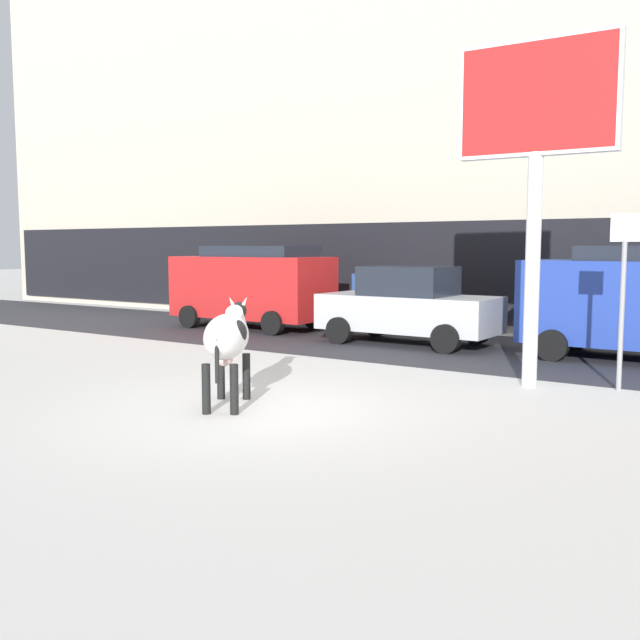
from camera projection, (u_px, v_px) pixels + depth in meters
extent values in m
plane|color=silver|center=(253.00, 412.00, 9.92)|extent=(120.00, 120.00, 0.00)
cube|color=#333338|center=(461.00, 349.00, 16.01)|extent=(60.00, 5.60, 0.01)
cube|color=#BCB29E|center=(554.00, 102.00, 20.76)|extent=(44.00, 6.00, 13.00)
cube|color=black|center=(515.00, 273.00, 18.75)|extent=(43.12, 0.10, 2.80)
ellipsoid|color=silver|center=(227.00, 336.00, 10.18)|extent=(1.22, 1.51, 0.64)
ellipsoid|color=black|center=(237.00, 334.00, 10.06)|extent=(0.52, 0.62, 0.40)
cylinder|color=black|center=(221.00, 376.00, 10.74)|extent=(0.12, 0.12, 0.70)
cylinder|color=black|center=(246.00, 376.00, 10.72)|extent=(0.12, 0.12, 0.70)
cylinder|color=black|center=(206.00, 389.00, 9.77)|extent=(0.12, 0.12, 0.70)
cylinder|color=black|center=(234.00, 389.00, 9.75)|extent=(0.12, 0.12, 0.70)
cylinder|color=silver|center=(236.00, 319.00, 10.90)|extent=(0.46, 0.54, 0.44)
ellipsoid|color=black|center=(239.00, 311.00, 11.11)|extent=(0.43, 0.50, 0.28)
cone|color=beige|center=(231.00, 301.00, 11.06)|extent=(0.13, 0.11, 0.15)
cone|color=beige|center=(245.00, 301.00, 11.05)|extent=(0.13, 0.11, 0.15)
cylinder|color=black|center=(217.00, 361.00, 9.54)|extent=(0.06, 0.06, 0.60)
ellipsoid|color=beige|center=(224.00, 359.00, 10.03)|extent=(0.35, 0.36, 0.20)
cylinder|color=silver|center=(532.00, 271.00, 11.52)|extent=(0.24, 0.24, 3.80)
cube|color=silver|center=(538.00, 98.00, 11.23)|extent=(2.53, 0.29, 1.82)
cube|color=red|center=(537.00, 97.00, 11.21)|extent=(2.40, 0.25, 1.70)
cube|color=red|center=(251.00, 287.00, 19.97)|extent=(4.61, 1.93, 1.70)
cube|color=#1E232D|center=(259.00, 251.00, 19.70)|extent=(3.01, 1.69, 0.30)
cylinder|color=black|center=(314.00, 317.00, 20.00)|extent=(0.64, 0.22, 0.64)
cylinder|color=black|center=(273.00, 323.00, 18.44)|extent=(0.64, 0.22, 0.64)
cylinder|color=black|center=(234.00, 312.00, 21.67)|extent=(0.64, 0.22, 0.64)
cylinder|color=black|center=(190.00, 317.00, 20.11)|extent=(0.64, 0.22, 0.64)
cube|color=#B7BABF|center=(408.00, 313.00, 16.76)|extent=(4.21, 1.78, 0.84)
cube|color=#1E232D|center=(409.00, 281.00, 16.68)|extent=(2.01, 1.56, 0.68)
cylinder|color=black|center=(477.00, 331.00, 16.76)|extent=(0.64, 0.22, 0.64)
cylinder|color=black|center=(446.00, 339.00, 15.31)|extent=(0.64, 0.22, 0.64)
cylinder|color=black|center=(376.00, 324.00, 18.29)|extent=(0.64, 0.22, 0.64)
cylinder|color=black|center=(339.00, 330.00, 16.84)|extent=(0.64, 0.22, 0.64)
cylinder|color=black|center=(577.00, 336.00, 15.87)|extent=(0.64, 0.22, 0.64)
cylinder|color=black|center=(552.00, 345.00, 14.31)|extent=(0.64, 0.22, 0.64)
cylinder|color=#282833|center=(359.00, 311.00, 20.67)|extent=(0.24, 0.24, 0.88)
cube|color=#2D4C93|center=(359.00, 285.00, 20.59)|extent=(0.36, 0.22, 0.64)
sphere|color=beige|center=(359.00, 270.00, 20.55)|extent=(0.20, 0.20, 0.20)
cylinder|color=gray|center=(622.00, 316.00, 11.29)|extent=(0.08, 0.08, 2.40)
cube|color=silver|center=(625.00, 228.00, 11.15)|extent=(0.44, 0.04, 0.44)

